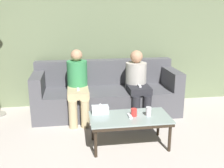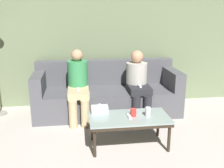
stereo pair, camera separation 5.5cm
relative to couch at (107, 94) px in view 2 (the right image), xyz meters
name	(u,v)px [view 2 (the right image)]	position (x,y,z in m)	size (l,w,h in m)	color
wall_back	(103,34)	(0.00, 0.50, 0.98)	(12.00, 0.06, 2.60)	#707F5B
couch	(107,94)	(0.00, 0.00, 0.00)	(2.41, 0.86, 0.87)	#515156
coffee_table	(129,120)	(0.14, -1.23, 0.04)	(1.03, 0.54, 0.40)	#8C9E99
cup_near_left	(148,112)	(0.38, -1.24, 0.14)	(0.07, 0.07, 0.12)	silver
cup_near_right	(133,112)	(0.20, -1.21, 0.13)	(0.08, 0.08, 0.10)	red
tissue_box	(100,109)	(-0.22, -1.05, 0.13)	(0.22, 0.12, 0.13)	silver
game_remote	(129,116)	(0.14, -1.23, 0.09)	(0.04, 0.15, 0.02)	white
seated_person_left_end	(78,83)	(-0.49, -0.23, 0.27)	(0.33, 0.70, 1.12)	tan
seated_person_mid_left	(138,81)	(0.49, -0.21, 0.27)	(0.35, 0.65, 1.08)	#28282D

